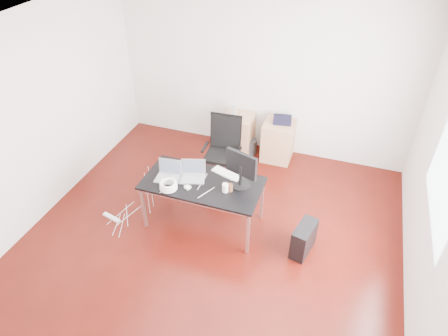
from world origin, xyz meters
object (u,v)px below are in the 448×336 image
(filing_cabinet_left, at_px, (238,133))
(filing_cabinet_right, at_px, (278,141))
(office_chair, at_px, (223,147))
(pc_tower, at_px, (304,239))
(desk, at_px, (203,185))

(filing_cabinet_left, distance_m, filing_cabinet_right, 0.72)
(filing_cabinet_left, relative_size, filing_cabinet_right, 1.00)
(filing_cabinet_right, bearing_deg, office_chair, -128.98)
(pc_tower, bearing_deg, desk, -170.19)
(desk, relative_size, pc_tower, 3.56)
(filing_cabinet_right, distance_m, pc_tower, 2.17)
(desk, distance_m, filing_cabinet_right, 2.05)
(desk, bearing_deg, filing_cabinet_right, 72.20)
(desk, distance_m, office_chair, 1.07)
(office_chair, xyz_separation_m, filing_cabinet_left, (-0.02, 0.86, -0.26))
(office_chair, distance_m, filing_cabinet_right, 1.14)
(desk, relative_size, filing_cabinet_left, 2.29)
(desk, distance_m, pc_tower, 1.51)
(desk, bearing_deg, pc_tower, -3.08)
(office_chair, bearing_deg, filing_cabinet_left, 88.26)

